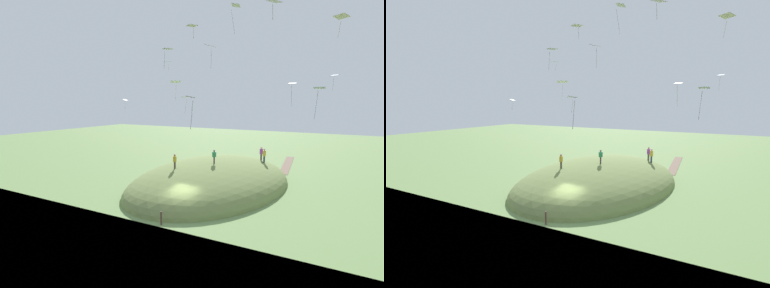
{
  "view_description": "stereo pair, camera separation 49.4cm",
  "coord_description": "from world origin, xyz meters",
  "views": [
    {
      "loc": [
        -23.26,
        -14.08,
        10.08
      ],
      "look_at": [
        4.39,
        1.45,
        5.64
      ],
      "focal_mm": 28.71,
      "sensor_mm": 36.0,
      "label": 1
    },
    {
      "loc": [
        -23.02,
        -14.51,
        10.08
      ],
      "look_at": [
        4.39,
        1.45,
        5.64
      ],
      "focal_mm": 28.71,
      "sensor_mm": 36.0,
      "label": 2
    }
  ],
  "objects": [
    {
      "name": "ground_plane",
      "position": [
        0.0,
        0.0,
        0.0
      ],
      "size": [
        160.0,
        160.0,
        0.0
      ],
      "primitive_type": "plane",
      "color": "#6C8B4D"
    },
    {
      "name": "grass_hill",
      "position": [
        10.1,
        1.77,
        0.0
      ],
      "size": [
        26.97,
        17.25,
        5.88
      ],
      "primitive_type": "ellipsoid",
      "color": "olive",
      "rests_on": "ground_plane"
    },
    {
      "name": "dirt_path",
      "position": [
        26.17,
        -3.79,
        0.02
      ],
      "size": [
        14.73,
        3.25,
        0.04
      ],
      "primitive_type": "cube",
      "rotation": [
        0.0,
        0.0,
        0.14
      ],
      "color": "brown",
      "rests_on": "ground_plane"
    },
    {
      "name": "person_walking_path",
      "position": [
        8.57,
        0.84,
        3.87
      ],
      "size": [
        0.59,
        0.59,
        1.57
      ],
      "rotation": [
        0.0,
        0.0,
        3.47
      ],
      "color": "#422834",
      "rests_on": "grass_hill"
    },
    {
      "name": "person_with_child",
      "position": [
        5.05,
        4.03,
        3.63
      ],
      "size": [
        0.42,
        0.42,
        1.62
      ],
      "rotation": [
        0.0,
        0.0,
        0.07
      ],
      "color": "#3F3729",
      "rests_on": "grass_hill"
    },
    {
      "name": "person_near_shore",
      "position": [
        16.92,
        -2.25,
        3.28
      ],
      "size": [
        0.55,
        0.55,
        1.83
      ],
      "rotation": [
        0.0,
        0.0,
        5.96
      ],
      "color": "brown",
      "rests_on": "grass_hill"
    },
    {
      "name": "person_on_hilltop",
      "position": [
        15.57,
        -3.05,
        3.29
      ],
      "size": [
        0.51,
        0.51,
        1.85
      ],
      "rotation": [
        0.0,
        0.0,
        2.87
      ],
      "color": "#253743",
      "rests_on": "grass_hill"
    },
    {
      "name": "kite_0",
      "position": [
        1.37,
        -4.32,
        17.66
      ],
      "size": [
        1.12,
        0.9,
        2.3
      ],
      "color": "white"
    },
    {
      "name": "kite_1",
      "position": [
        -2.5,
        -0.18,
        14.04
      ],
      "size": [
        0.94,
        0.84,
        1.68
      ],
      "color": "white"
    },
    {
      "name": "kite_2",
      "position": [
        3.75,
        -12.02,
        16.45
      ],
      "size": [
        1.22,
        1.29,
        1.66
      ],
      "color": "#F4E0D0"
    },
    {
      "name": "kite_3",
      "position": [
        -0.96,
        -11.31,
        10.75
      ],
      "size": [
        0.53,
        0.74,
        2.18
      ],
      "color": "white"
    },
    {
      "name": "kite_5",
      "position": [
        -0.37,
        -1.24,
        16.18
      ],
      "size": [
        1.02,
        0.92,
        1.1
      ],
      "color": "white"
    },
    {
      "name": "kite_7",
      "position": [
        -1.33,
        -8.2,
        16.78
      ],
      "size": [
        1.2,
        1.07,
        1.36
      ],
      "color": "white"
    },
    {
      "name": "kite_8",
      "position": [
        4.92,
        -8.37,
        11.42
      ],
      "size": [
        0.52,
        0.71,
        2.07
      ],
      "color": "silver"
    },
    {
      "name": "kite_9",
      "position": [
        11.81,
        9.31,
        15.24
      ],
      "size": [
        0.71,
        0.99,
        1.21
      ],
      "color": "white"
    },
    {
      "name": "kite_10",
      "position": [
        1.41,
        -2.03,
        14.73
      ],
      "size": [
        1.06,
        0.79,
        2.06
      ],
      "color": "silver"
    },
    {
      "name": "kite_11",
      "position": [
        7.03,
        3.87,
        10.45
      ],
      "size": [
        1.02,
        0.76,
        1.85
      ],
      "color": "silver"
    },
    {
      "name": "kite_12",
      "position": [
        -8.11,
        -5.48,
        10.16
      ],
      "size": [
        0.88,
        0.83,
        1.88
      ],
      "color": "white"
    },
    {
      "name": "kite_13",
      "position": [
        6.9,
        -11.53,
        12.23
      ],
      "size": [
        0.68,
        0.77,
        1.42
      ],
      "color": "white"
    },
    {
      "name": "kite_14",
      "position": [
        7.7,
        5.53,
        12.24
      ],
      "size": [
        1.36,
        1.41,
        2.34
      ],
      "color": "white"
    },
    {
      "name": "kite_15",
      "position": [
        7.75,
        13.37,
        10.13
      ],
      "size": [
        0.8,
        0.61,
        1.52
      ],
      "color": "white"
    },
    {
      "name": "mooring_post",
      "position": [
        -3.53,
        -0.1,
        0.56
      ],
      "size": [
        0.14,
        0.14,
        1.12
      ],
      "primitive_type": "cylinder",
      "color": "brown",
      "rests_on": "ground_plane"
    }
  ]
}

